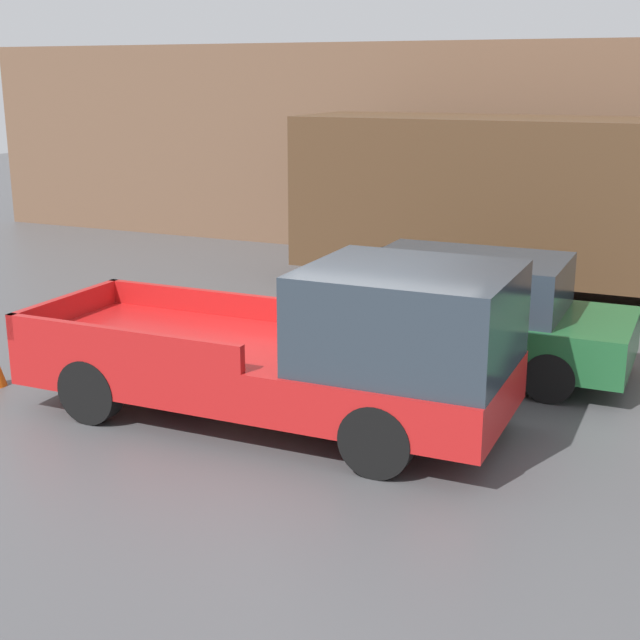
% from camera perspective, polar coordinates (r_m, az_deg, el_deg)
% --- Properties ---
extents(ground_plane, '(60.00, 60.00, 0.00)m').
position_cam_1_polar(ground_plane, '(10.49, 1.85, -6.57)').
color(ground_plane, '#4C4C4F').
extents(building_wall, '(28.00, 0.15, 4.61)m').
position_cam_1_polar(building_wall, '(19.33, 13.29, 10.24)').
color(building_wall, brown).
rests_on(building_wall, ground).
extents(pickup_truck, '(5.72, 2.09, 1.97)m').
position_cam_1_polar(pickup_truck, '(10.07, -0.52, -1.91)').
color(pickup_truck, red).
rests_on(pickup_truck, ground).
extents(car, '(4.65, 1.95, 1.58)m').
position_cam_1_polar(car, '(12.33, 8.99, 0.51)').
color(car, '#1E592D').
rests_on(car, ground).
extents(delivery_truck, '(8.88, 2.52, 3.20)m').
position_cam_1_polar(delivery_truck, '(16.49, 12.88, 7.41)').
color(delivery_truck, '#4C331E').
rests_on(delivery_truck, ground).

